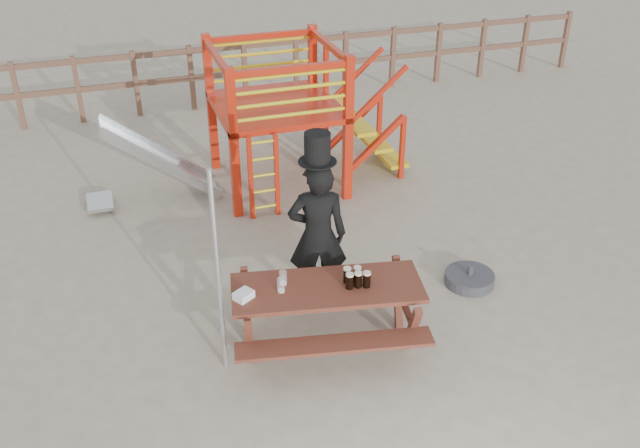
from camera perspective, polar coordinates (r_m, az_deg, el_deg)
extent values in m
plane|color=tan|center=(7.83, 2.32, -8.21)|extent=(60.00, 60.00, 0.00)
cube|color=brown|center=(13.44, -8.27, 13.73)|extent=(15.00, 0.06, 0.10)
cube|color=brown|center=(13.59, -8.11, 11.69)|extent=(15.00, 0.06, 0.10)
cube|color=brown|center=(13.47, -23.04, 9.40)|extent=(0.09, 0.09, 1.20)
cube|color=brown|center=(13.42, -18.79, 10.13)|extent=(0.09, 0.09, 1.20)
cube|color=brown|center=(13.43, -14.50, 10.80)|extent=(0.09, 0.09, 1.20)
cube|color=brown|center=(13.52, -10.23, 11.41)|extent=(0.09, 0.09, 1.20)
cube|color=brown|center=(13.68, -6.02, 11.95)|extent=(0.09, 0.09, 1.20)
cube|color=brown|center=(13.92, -1.92, 12.41)|extent=(0.09, 0.09, 1.20)
cube|color=brown|center=(14.22, 2.05, 12.80)|extent=(0.09, 0.09, 1.20)
cube|color=brown|center=(14.58, 5.84, 13.12)|extent=(0.09, 0.09, 1.20)
cube|color=brown|center=(15.00, 9.44, 13.36)|extent=(0.09, 0.09, 1.20)
cube|color=brown|center=(15.47, 12.85, 13.55)|extent=(0.09, 0.09, 1.20)
cube|color=brown|center=(16.00, 16.04, 13.68)|extent=(0.09, 0.09, 1.20)
cube|color=brown|center=(16.56, 19.03, 13.77)|extent=(0.09, 0.09, 1.20)
cube|color=red|center=(9.47, -6.91, 6.27)|extent=(0.12, 0.12, 2.10)
cube|color=red|center=(9.87, 2.26, 7.50)|extent=(0.12, 0.12, 2.10)
cube|color=red|center=(10.93, -8.72, 9.49)|extent=(0.12, 0.12, 2.10)
cube|color=red|center=(11.28, -0.59, 10.50)|extent=(0.12, 0.12, 2.10)
cube|color=red|center=(10.30, -3.52, 9.36)|extent=(1.72, 1.72, 0.08)
cube|color=red|center=(9.30, -2.35, 12.30)|extent=(1.60, 0.08, 0.08)
cube|color=red|center=(10.79, -4.81, 14.76)|extent=(1.60, 0.08, 0.08)
cube|color=red|center=(9.88, -8.27, 13.10)|extent=(0.08, 1.60, 0.08)
cube|color=red|center=(10.26, 0.78, 14.05)|extent=(0.08, 1.60, 0.08)
cylinder|color=gold|center=(9.51, -2.28, 8.75)|extent=(1.50, 0.05, 0.05)
cylinder|color=gold|center=(10.97, -4.67, 11.64)|extent=(1.50, 0.05, 0.05)
cylinder|color=gold|center=(9.45, -2.30, 9.76)|extent=(1.50, 0.05, 0.05)
cylinder|color=gold|center=(10.91, -4.71, 12.54)|extent=(1.50, 0.05, 0.05)
cylinder|color=gold|center=(9.39, -2.32, 10.79)|extent=(1.50, 0.05, 0.05)
cylinder|color=gold|center=(10.86, -4.75, 13.44)|extent=(1.50, 0.05, 0.05)
cylinder|color=gold|center=(9.33, -2.34, 11.83)|extent=(1.50, 0.05, 0.05)
cylinder|color=gold|center=(10.81, -4.79, 14.35)|extent=(1.50, 0.05, 0.05)
cube|color=red|center=(9.56, -5.56, 3.61)|extent=(0.06, 0.06, 1.20)
cube|color=red|center=(9.63, -3.48, 3.92)|extent=(0.06, 0.06, 1.20)
cylinder|color=gold|center=(9.80, -4.41, 1.41)|extent=(0.36, 0.04, 0.04)
cylinder|color=gold|center=(9.69, -4.47, 2.66)|extent=(0.36, 0.04, 0.04)
cylinder|color=gold|center=(9.58, -4.52, 3.93)|extent=(0.36, 0.04, 0.04)
cylinder|color=gold|center=(9.48, -4.58, 5.23)|extent=(0.36, 0.04, 0.04)
cylinder|color=gold|center=(9.38, -4.64, 6.55)|extent=(0.36, 0.04, 0.04)
cube|color=gold|center=(10.60, 1.52, 9.34)|extent=(0.30, 0.90, 0.06)
cube|color=gold|center=(10.81, 2.91, 8.01)|extent=(0.30, 0.90, 0.06)
cube|color=gold|center=(11.02, 4.24, 6.73)|extent=(0.30, 0.90, 0.06)
cube|color=gold|center=(11.25, 5.52, 5.50)|extent=(0.30, 0.90, 0.06)
cube|color=red|center=(10.54, 4.38, 6.29)|extent=(0.95, 0.08, 0.86)
cube|color=red|center=(11.30, 2.65, 8.07)|extent=(0.95, 0.08, 0.86)
cube|color=silver|center=(10.26, -12.65, 5.06)|extent=(1.53, 0.55, 1.21)
cube|color=silver|center=(10.00, -12.48, 4.65)|extent=(1.58, 0.04, 1.28)
cube|color=silver|center=(10.49, -12.86, 5.85)|extent=(1.58, 0.04, 1.28)
cube|color=silver|center=(10.47, -17.20, 1.72)|extent=(0.35, 0.55, 0.05)
cube|color=brown|center=(7.16, 0.58, -5.15)|extent=(2.02, 1.06, 0.05)
cube|color=brown|center=(6.92, 1.18, -9.60)|extent=(1.93, 0.62, 0.04)
cube|color=brown|center=(7.75, 0.02, -4.64)|extent=(1.93, 0.62, 0.04)
cube|color=brown|center=(7.34, -5.81, -7.99)|extent=(0.29, 1.14, 0.69)
cube|color=brown|center=(7.52, 6.76, -6.96)|extent=(0.29, 1.14, 0.69)
imported|color=black|center=(7.69, -0.20, -0.96)|extent=(0.73, 0.56, 1.76)
cube|color=#0C8524|center=(7.71, -0.28, 0.93)|extent=(0.07, 0.04, 0.41)
cylinder|color=black|center=(7.27, -0.21, 5.03)|extent=(0.40, 0.40, 0.01)
cylinder|color=black|center=(7.20, -0.21, 6.18)|extent=(0.27, 0.27, 0.31)
cube|color=white|center=(7.28, -0.29, 7.38)|extent=(0.14, 0.04, 0.04)
cylinder|color=#B2B2B7|center=(6.73, -8.15, -4.11)|extent=(0.05, 0.05, 2.21)
cylinder|color=#36363B|center=(8.62, 11.86, -4.30)|extent=(0.58, 0.58, 0.13)
cylinder|color=#36363B|center=(8.56, 11.95, -3.62)|extent=(0.07, 0.07, 0.11)
cube|color=white|center=(6.99, -6.14, -5.69)|extent=(0.23, 0.21, 0.08)
cylinder|color=black|center=(7.08, 2.38, -4.64)|extent=(0.08, 0.08, 0.15)
cylinder|color=beige|center=(7.04, 2.40, -4.07)|extent=(0.08, 0.08, 0.02)
cylinder|color=black|center=(7.11, 3.06, -4.53)|extent=(0.08, 0.08, 0.15)
cylinder|color=beige|center=(7.06, 3.08, -3.95)|extent=(0.08, 0.08, 0.02)
cylinder|color=black|center=(7.11, 3.76, -4.52)|extent=(0.08, 0.08, 0.15)
cylinder|color=beige|center=(7.07, 3.79, -3.95)|extent=(0.08, 0.08, 0.02)
cylinder|color=black|center=(7.17, 2.19, -4.16)|extent=(0.08, 0.08, 0.15)
cylinder|color=beige|center=(7.12, 2.20, -3.59)|extent=(0.08, 0.08, 0.02)
cylinder|color=black|center=(7.19, 3.00, -4.09)|extent=(0.08, 0.08, 0.15)
cylinder|color=beige|center=(7.14, 3.02, -3.52)|extent=(0.08, 0.08, 0.02)
cylinder|color=silver|center=(7.04, -3.15, -4.91)|extent=(0.08, 0.08, 0.15)
cylinder|color=beige|center=(7.08, -3.13, -5.34)|extent=(0.07, 0.07, 0.02)
cylinder|color=silver|center=(7.14, -2.98, -4.33)|extent=(0.08, 0.08, 0.15)
cylinder|color=beige|center=(7.18, -2.96, -4.76)|extent=(0.07, 0.07, 0.02)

